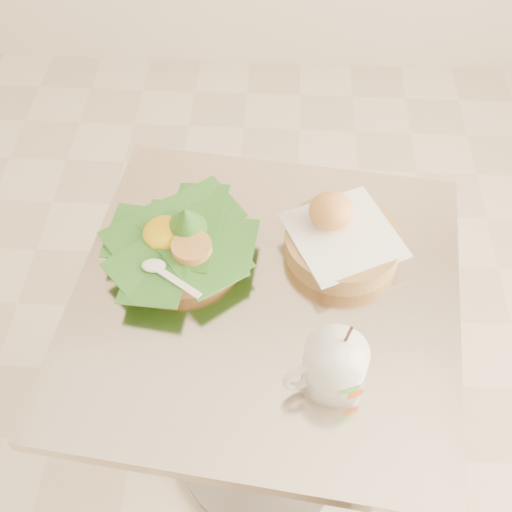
{
  "coord_description": "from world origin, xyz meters",
  "views": [
    {
      "loc": [
        0.15,
        -0.68,
        1.71
      ],
      "look_at": [
        0.12,
        0.03,
        0.82
      ],
      "focal_mm": 45.0,
      "sensor_mm": 36.0,
      "label": 1
    }
  ],
  "objects_px": {
    "rice_basket": "(181,239)",
    "coffee_mug": "(333,365)",
    "bread_basket": "(340,237)",
    "cafe_table": "(265,354)"
  },
  "relations": [
    {
      "from": "bread_basket",
      "to": "rice_basket",
      "type": "bearing_deg",
      "value": -175.42
    },
    {
      "from": "cafe_table",
      "to": "bread_basket",
      "type": "relative_size",
      "value": 3.1
    },
    {
      "from": "cafe_table",
      "to": "coffee_mug",
      "type": "height_order",
      "value": "coffee_mug"
    },
    {
      "from": "rice_basket",
      "to": "coffee_mug",
      "type": "xyz_separation_m",
      "value": [
        0.28,
        -0.26,
        0.01
      ]
    },
    {
      "from": "cafe_table",
      "to": "rice_basket",
      "type": "bearing_deg",
      "value": 151.5
    },
    {
      "from": "cafe_table",
      "to": "coffee_mug",
      "type": "distance_m",
      "value": 0.34
    },
    {
      "from": "cafe_table",
      "to": "coffee_mug",
      "type": "bearing_deg",
      "value": -56.1
    },
    {
      "from": "rice_basket",
      "to": "bread_basket",
      "type": "height_order",
      "value": "rice_basket"
    },
    {
      "from": "rice_basket",
      "to": "coffee_mug",
      "type": "distance_m",
      "value": 0.38
    },
    {
      "from": "rice_basket",
      "to": "coffee_mug",
      "type": "height_order",
      "value": "coffee_mug"
    }
  ]
}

